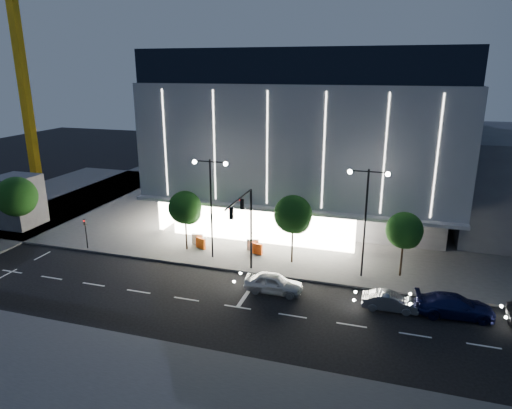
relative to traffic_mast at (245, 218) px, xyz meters
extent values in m
plane|color=black|center=(-1.00, -3.34, -5.03)|extent=(160.00, 160.00, 0.00)
cube|color=#474747|center=(4.00, 20.66, -4.95)|extent=(70.00, 40.00, 0.15)
cube|color=#474747|center=(-31.00, 6.66, -4.95)|extent=(16.00, 50.00, 0.15)
cube|color=#4C4C51|center=(2.00, 20.66, -3.03)|extent=(28.00, 21.00, 4.00)
cube|color=#96969B|center=(2.00, 18.66, 4.47)|extent=(30.00, 25.00, 11.00)
cube|color=black|center=(2.00, 18.66, 11.47)|extent=(29.40, 24.50, 3.00)
cube|color=white|center=(-1.00, 7.36, -3.03)|extent=(18.00, 0.40, 3.60)
cube|color=white|center=(-11.80, 12.66, -3.03)|extent=(0.40, 10.00, 3.60)
cube|color=#96969B|center=(2.00, 6.36, -0.93)|extent=(30.00, 2.00, 0.30)
cube|color=white|center=(2.00, 6.14, 4.47)|extent=(24.00, 0.06, 10.00)
cylinder|color=black|center=(0.00, 1.46, -1.53)|extent=(0.18, 0.18, 7.00)
cylinder|color=black|center=(0.00, -1.44, 1.97)|extent=(0.14, 5.80, 0.14)
cube|color=black|center=(0.00, -0.74, 1.37)|extent=(0.28, 0.18, 0.85)
cube|color=black|center=(0.00, -3.14, 1.37)|extent=(0.28, 0.18, 0.85)
sphere|color=#FF0C0C|center=(-0.12, -0.74, 1.67)|extent=(0.14, 0.14, 0.14)
cylinder|color=black|center=(-4.00, 2.66, -0.53)|extent=(0.16, 0.16, 9.00)
cylinder|color=black|center=(-4.70, 2.66, 3.77)|extent=(1.40, 0.10, 0.10)
cylinder|color=black|center=(-3.30, 2.66, 3.77)|extent=(1.40, 0.10, 0.10)
sphere|color=white|center=(-5.40, 2.66, 3.67)|extent=(0.36, 0.36, 0.36)
sphere|color=white|center=(-2.60, 2.66, 3.67)|extent=(0.36, 0.36, 0.36)
cylinder|color=black|center=(9.00, 2.66, -0.53)|extent=(0.16, 0.16, 9.00)
cylinder|color=black|center=(8.30, 2.66, 3.77)|extent=(1.40, 0.10, 0.10)
cylinder|color=black|center=(9.70, 2.66, 3.77)|extent=(1.40, 0.10, 0.10)
sphere|color=white|center=(7.60, 2.66, 3.67)|extent=(0.36, 0.36, 0.36)
sphere|color=white|center=(10.40, 2.66, 3.67)|extent=(0.36, 0.36, 0.36)
cylinder|color=black|center=(-16.00, 1.16, -3.53)|extent=(0.12, 0.12, 3.00)
cube|color=black|center=(-16.00, 1.16, -2.33)|extent=(0.22, 0.16, 0.55)
sphere|color=#FF0C0C|center=(-16.00, 1.05, -2.18)|extent=(0.10, 0.10, 0.10)
cube|color=gold|center=(-43.00, 24.66, 8.97)|extent=(1.20, 1.20, 28.00)
cylinder|color=black|center=(-7.00, 3.66, -3.14)|extent=(0.16, 0.16, 3.78)
sphere|color=#12360E|center=(-7.00, 3.66, -0.82)|extent=(3.02, 3.02, 3.02)
sphere|color=#12360E|center=(-6.70, 3.86, -1.36)|extent=(2.16, 2.16, 2.16)
sphere|color=#12360E|center=(-7.25, 3.51, -1.14)|extent=(1.94, 1.94, 1.94)
cylinder|color=black|center=(3.00, 3.66, -3.00)|extent=(0.16, 0.16, 4.06)
sphere|color=#12360E|center=(3.00, 3.66, -0.50)|extent=(3.25, 3.25, 3.25)
sphere|color=#12360E|center=(3.30, 3.86, -1.08)|extent=(2.32, 2.32, 2.32)
sphere|color=#12360E|center=(2.75, 3.51, -0.85)|extent=(2.09, 2.09, 2.09)
cylinder|color=black|center=(12.00, 3.66, -3.21)|extent=(0.16, 0.16, 3.64)
sphere|color=#12360E|center=(12.00, 3.66, -0.97)|extent=(2.91, 2.91, 2.91)
sphere|color=#12360E|center=(12.30, 3.86, -1.49)|extent=(2.08, 2.08, 2.08)
sphere|color=#12360E|center=(11.75, 3.51, -1.28)|extent=(1.87, 1.87, 1.87)
imported|color=#BABDC2|center=(2.84, -1.89, -4.27)|extent=(4.45, 1.80, 1.51)
imported|color=gray|center=(11.32, -2.00, -4.39)|extent=(3.89, 1.50, 1.27)
imported|color=#131749|center=(15.57, -1.53, -4.27)|extent=(5.38, 2.60, 1.51)
cube|color=#FF560E|center=(-5.84, 4.25, -4.38)|extent=(1.10, 0.68, 1.00)
cube|color=white|center=(-6.55, 5.15, -4.38)|extent=(1.11, 0.30, 1.00)
cube|color=#EB460D|center=(-0.44, 4.49, -4.38)|extent=(1.13, 0.54, 1.00)
cube|color=silver|center=(-1.09, 5.36, -4.38)|extent=(1.13, 0.51, 1.00)
camera|label=1|loc=(10.80, -32.12, 11.32)|focal=32.00mm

